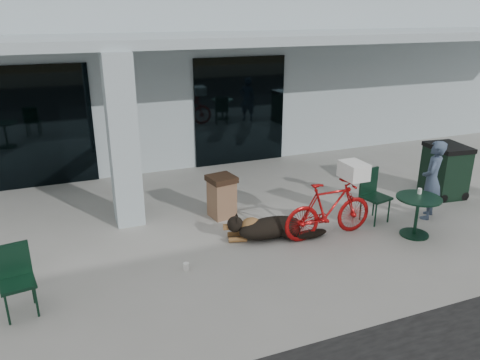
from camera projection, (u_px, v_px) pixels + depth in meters
name	position (u px, v px, depth m)	size (l,w,h in m)	color
ground	(250.00, 264.00, 7.36)	(80.00, 80.00, 0.00)	#A6A39C
building	(141.00, 64.00, 14.01)	(22.00, 7.00, 4.50)	#A2B1B7
storefront_glass_left	(26.00, 128.00, 10.14)	(2.80, 0.06, 2.70)	black
storefront_glass_right	(240.00, 111.00, 11.87)	(2.40, 0.06, 2.70)	black
column	(123.00, 142.00, 8.31)	(0.50, 0.50, 3.12)	#A2B1B7
overhang	(182.00, 39.00, 9.40)	(22.00, 2.80, 0.18)	#A2B1B7
bicycle	(329.00, 210.00, 8.10)	(0.48, 1.71, 1.03)	#AC0D0E
laundry_basket	(354.00, 171.00, 8.04)	(0.49, 0.36, 0.29)	white
dog	(271.00, 227.00, 8.13)	(1.35, 0.45, 0.45)	black
cup_near_dog	(186.00, 266.00, 7.19)	(0.09, 0.09, 0.11)	white
cafe_chair_near	(17.00, 283.00, 6.01)	(0.43, 0.47, 0.94)	#123322
cafe_table_far	(416.00, 216.00, 8.20)	(0.77, 0.77, 0.72)	#123322
cafe_chair_far_a	(376.00, 197.00, 8.70)	(0.45, 0.49, 0.99)	#123322
person	(432.00, 180.00, 8.79)	(0.55, 0.36, 1.52)	#39485F
cup_on_table	(420.00, 191.00, 8.22)	(0.07, 0.07, 0.10)	white
trash_receptacle	(222.00, 196.00, 8.94)	(0.48, 0.48, 0.83)	brown
wheeled_bin	(445.00, 170.00, 9.95)	(0.69, 0.87, 1.12)	black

